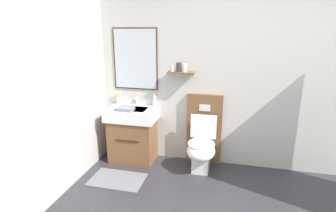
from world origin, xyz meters
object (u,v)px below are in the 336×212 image
vanity_sink_left (133,133)px  soap_dispenser (155,101)px  folded_hand_towel (125,109)px  toilet (202,142)px  toothbrush_cup (119,100)px

vanity_sink_left → soap_dispenser: bearing=31.7°
soap_dispenser → folded_hand_towel: soap_dispenser is taller
toilet → soap_dispenser: size_ratio=5.42×
toothbrush_cup → folded_hand_towel: toothbrush_cup is taller
toilet → soap_dispenser: (-0.72, 0.17, 0.49)m
toothbrush_cup → folded_hand_towel: bearing=-53.0°
toilet → toothbrush_cup: (-1.27, 0.16, 0.46)m
toothbrush_cup → soap_dispenser: size_ratio=1.12×
vanity_sink_left → toilet: toilet is taller
vanity_sink_left → toothbrush_cup: 0.53m
soap_dispenser → vanity_sink_left: bearing=-148.3°
folded_hand_towel → toilet: bearing=7.7°
toothbrush_cup → soap_dispenser: toothbrush_cup is taller
vanity_sink_left → folded_hand_towel: 0.42m
vanity_sink_left → toothbrush_cup: size_ratio=3.80×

